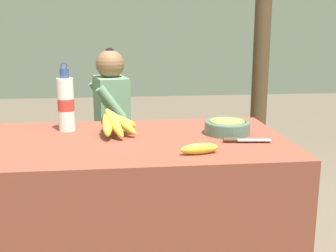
{
  "coord_description": "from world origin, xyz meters",
  "views": [
    {
      "loc": [
        -0.06,
        -1.68,
        1.2
      ],
      "look_at": [
        0.14,
        0.05,
        0.8
      ],
      "focal_mm": 45.0,
      "sensor_mm": 36.0,
      "label": 1
    }
  ],
  "objects": [
    {
      "name": "water_bottle",
      "position": [
        -0.29,
        0.18,
        0.88
      ],
      "size": [
        0.07,
        0.07,
        0.3
      ],
      "color": "white",
      "rests_on": "market_counter"
    },
    {
      "name": "wooden_bench",
      "position": [
        -0.02,
        1.29,
        0.37
      ],
      "size": [
        1.69,
        0.32,
        0.44
      ],
      "color": "#4C3823",
      "rests_on": "ground_plane"
    },
    {
      "name": "loose_banana_front",
      "position": [
        0.23,
        -0.24,
        0.78
      ],
      "size": [
        0.15,
        0.06,
        0.04
      ],
      "rotation": [
        0.0,
        0.0,
        0.17
      ],
      "color": "gold",
      "rests_on": "market_counter"
    },
    {
      "name": "banana_bunch_green",
      "position": [
        0.47,
        1.29,
        0.49
      ],
      "size": [
        0.16,
        0.23,
        0.12
      ],
      "color": "#4C381E",
      "rests_on": "wooden_bench"
    },
    {
      "name": "knife",
      "position": [
        0.41,
        -0.1,
        0.77
      ],
      "size": [
        0.19,
        0.04,
        0.02
      ],
      "rotation": [
        0.0,
        0.0,
        -0.11
      ],
      "color": "#BCBCC1",
      "rests_on": "market_counter"
    },
    {
      "name": "banana_bunch_ripe",
      "position": [
        -0.08,
        0.07,
        0.82
      ],
      "size": [
        0.17,
        0.25,
        0.13
      ],
      "color": "#4C381E",
      "rests_on": "market_counter"
    },
    {
      "name": "seated_vendor",
      "position": [
        -0.16,
        1.24,
        0.63
      ],
      "size": [
        0.45,
        0.42,
        1.08
      ],
      "rotation": [
        0.0,
        0.0,
        3.35
      ],
      "color": "#564C60",
      "rests_on": "ground_plane"
    },
    {
      "name": "market_counter",
      "position": [
        0.0,
        0.0,
        0.38
      ],
      "size": [
        1.25,
        0.74,
        0.76
      ],
      "color": "brown",
      "rests_on": "ground_plane"
    },
    {
      "name": "support_post_far",
      "position": [
        1.1,
        1.69,
        1.19
      ],
      "size": [
        0.13,
        0.13,
        2.38
      ],
      "color": "#4C3823",
      "rests_on": "ground_plane"
    },
    {
      "name": "serving_bowl",
      "position": [
        0.4,
        0.05,
        0.79
      ],
      "size": [
        0.19,
        0.19,
        0.06
      ],
      "color": "#4C6B5B",
      "rests_on": "market_counter"
    }
  ]
}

